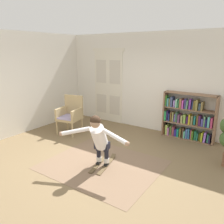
% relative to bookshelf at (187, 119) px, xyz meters
% --- Properties ---
extents(ground_plane, '(7.20, 7.20, 0.00)m').
position_rel_bookshelf_xyz_m(ground_plane, '(-1.19, -2.39, -0.57)').
color(ground_plane, brown).
extents(back_wall, '(6.00, 0.10, 2.90)m').
position_rel_bookshelf_xyz_m(back_wall, '(-1.19, 0.21, 0.88)').
color(back_wall, silver).
rests_on(back_wall, ground).
extents(side_wall_left, '(0.10, 6.00, 2.90)m').
position_rel_bookshelf_xyz_m(side_wall_left, '(-4.19, -1.99, 0.88)').
color(side_wall_left, silver).
rests_on(side_wall_left, ground).
extents(double_door, '(1.22, 0.05, 2.45)m').
position_rel_bookshelf_xyz_m(double_door, '(-2.74, 0.15, 0.66)').
color(double_door, silver).
rests_on(double_door, ground).
extents(rug, '(2.37, 1.99, 0.01)m').
position_rel_bookshelf_xyz_m(rug, '(-0.99, -2.54, -0.57)').
color(rug, brown).
rests_on(rug, ground).
extents(bookshelf, '(1.40, 0.30, 1.27)m').
position_rel_bookshelf_xyz_m(bookshelf, '(0.00, 0.00, 0.00)').
color(bookshelf, '#826047').
rests_on(bookshelf, ground).
extents(wicker_chair, '(0.70, 0.70, 1.10)m').
position_rel_bookshelf_xyz_m(wicker_chair, '(-2.96, -1.45, 0.01)').
color(wicker_chair, tan).
rests_on(wicker_chair, ground).
extents(skis_pair, '(0.46, 0.92, 0.07)m').
position_rel_bookshelf_xyz_m(skis_pair, '(-1.00, -2.51, -0.55)').
color(skis_pair, brown).
rests_on(skis_pair, rug).
extents(person_skier, '(1.44, 0.80, 1.12)m').
position_rel_bookshelf_xyz_m(person_skier, '(-0.95, -2.71, 0.14)').
color(person_skier, white).
rests_on(person_skier, skis_pair).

